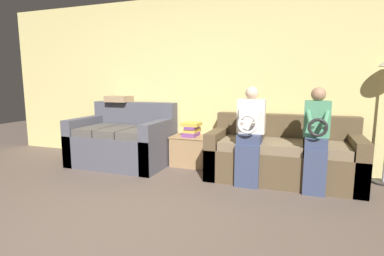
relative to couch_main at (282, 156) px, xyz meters
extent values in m
plane|color=brown|center=(-1.34, -2.18, -0.30)|extent=(14.00, 14.00, 0.00)
cube|color=#DBCC7F|center=(-1.34, 0.47, 0.97)|extent=(7.15, 0.06, 2.55)
cube|color=brown|center=(0.00, -0.04, -0.10)|extent=(1.87, 0.87, 0.41)
cube|color=brown|center=(0.00, 0.30, 0.31)|extent=(1.87, 0.20, 0.41)
cube|color=brown|center=(-0.86, -0.04, 0.00)|extent=(0.16, 0.87, 0.62)
cube|color=brown|center=(0.86, -0.04, 0.00)|extent=(0.16, 0.87, 0.62)
cube|color=#7A664C|center=(-0.52, -0.14, 0.16)|extent=(0.49, 0.63, 0.11)
cube|color=#7A664C|center=(0.00, -0.14, 0.16)|extent=(0.49, 0.63, 0.11)
cube|color=#7A664C|center=(0.52, -0.14, 0.16)|extent=(0.49, 0.63, 0.11)
cube|color=#4C4C56|center=(-2.37, -0.09, -0.06)|extent=(1.44, 0.99, 0.48)
cube|color=#4C4C56|center=(-2.37, 0.31, 0.40)|extent=(1.44, 0.20, 0.46)
cube|color=#4C4C56|center=(-3.01, -0.09, 0.05)|extent=(0.16, 0.99, 0.71)
cube|color=#4C4C56|center=(-1.73, -0.09, 0.05)|extent=(0.16, 0.99, 0.71)
cube|color=#514C47|center=(-2.74, -0.19, 0.23)|extent=(0.35, 0.75, 0.11)
cube|color=#514C47|center=(-2.37, -0.19, 0.23)|extent=(0.35, 0.75, 0.11)
cube|color=#514C47|center=(-1.99, -0.19, 0.23)|extent=(0.35, 0.75, 0.11)
cube|color=#384260|center=(-0.38, -0.47, -0.04)|extent=(0.29, 0.10, 0.52)
cube|color=#384260|center=(-0.38, -0.33, 0.27)|extent=(0.29, 0.28, 0.11)
cube|color=silver|center=(-0.38, -0.26, 0.54)|extent=(0.34, 0.14, 0.43)
sphere|color=beige|center=(-0.38, -0.26, 0.83)|extent=(0.16, 0.16, 0.16)
torus|color=white|center=(-0.38, -0.53, 0.48)|extent=(0.24, 0.04, 0.24)
cylinder|color=silver|center=(-0.48, -0.40, 0.57)|extent=(0.13, 0.31, 0.24)
cylinder|color=silver|center=(-0.27, -0.40, 0.57)|extent=(0.13, 0.31, 0.24)
cube|color=#384260|center=(0.38, -0.47, -0.04)|extent=(0.24, 0.10, 0.52)
cube|color=#384260|center=(0.38, -0.33, 0.27)|extent=(0.24, 0.28, 0.11)
cube|color=#4C8E66|center=(0.38, -0.26, 0.54)|extent=(0.28, 0.14, 0.42)
sphere|color=#A37A5B|center=(0.38, -0.26, 0.82)|extent=(0.16, 0.16, 0.16)
torus|color=black|center=(0.38, -0.53, 0.48)|extent=(0.21, 0.04, 0.21)
cylinder|color=#4C8E66|center=(0.29, -0.40, 0.57)|extent=(0.11, 0.31, 0.23)
cylinder|color=#4C8E66|center=(0.46, -0.40, 0.57)|extent=(0.11, 0.31, 0.23)
cube|color=#9E7A51|center=(-1.34, 0.20, -0.08)|extent=(0.54, 0.41, 0.46)
cube|color=tan|center=(-1.34, 0.20, 0.14)|extent=(0.56, 0.43, 0.02)
cube|color=#7A4284|center=(-1.34, 0.19, 0.18)|extent=(0.20, 0.31, 0.06)
cube|color=gold|center=(-1.34, 0.21, 0.24)|extent=(0.18, 0.26, 0.05)
cube|color=#7A4284|center=(-1.33, 0.21, 0.28)|extent=(0.16, 0.27, 0.04)
cube|color=gold|center=(-1.34, 0.21, 0.33)|extent=(0.25, 0.26, 0.05)
cylinder|color=#2D2B28|center=(1.22, 0.25, -0.29)|extent=(0.26, 0.26, 0.02)
cube|color=#A38460|center=(-2.64, 0.31, 0.68)|extent=(0.38, 0.38, 0.10)
camera|label=1|loc=(0.19, -3.97, 0.96)|focal=28.00mm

